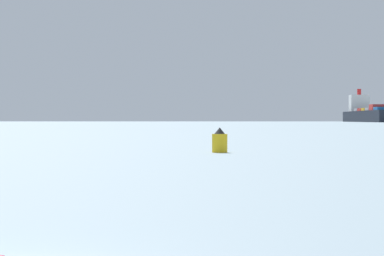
% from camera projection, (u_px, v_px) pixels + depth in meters
% --- Properties ---
extents(cargo_ship, '(57.60, 195.46, 33.26)m').
position_uv_depth(cargo_ship, '(372.00, 114.00, 798.61)').
color(cargo_ship, black).
rests_on(cargo_ship, ground_plane).
extents(channel_buoy, '(1.18, 1.18, 1.92)m').
position_uv_depth(channel_buoy, '(220.00, 141.00, 65.42)').
color(channel_buoy, yellow).
rests_on(channel_buoy, ground_plane).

